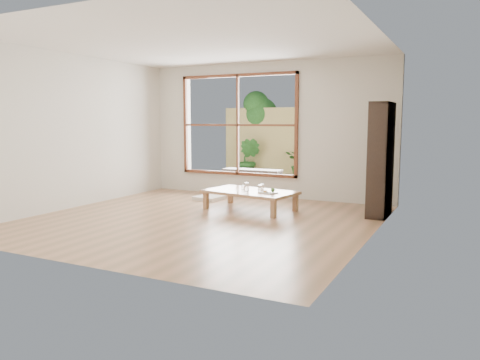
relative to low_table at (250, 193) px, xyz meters
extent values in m
plane|color=#AC7A56|center=(-0.32, -1.03, -0.29)|extent=(5.00, 5.00, 0.00)
cube|color=tan|center=(0.00, 0.00, 0.02)|extent=(1.61, 1.07, 0.05)
cube|color=tan|center=(-0.72, -0.23, -0.15)|extent=(0.09, 0.09, 0.28)
cube|color=tan|center=(-0.61, 0.45, -0.15)|extent=(0.09, 0.09, 0.28)
cube|color=tan|center=(0.61, -0.45, -0.15)|extent=(0.09, 0.09, 0.28)
cube|color=tan|center=(0.72, 0.23, -0.15)|extent=(0.09, 0.09, 0.28)
cube|color=white|center=(-1.13, 0.59, -0.25)|extent=(0.52, 0.52, 0.07)
cube|color=#2E2019|center=(2.02, 0.49, 0.60)|extent=(0.28, 0.80, 1.77)
cylinder|color=silver|center=(-0.03, -0.08, 0.11)|extent=(0.08, 0.08, 0.14)
cylinder|color=silver|center=(0.17, 0.03, 0.09)|extent=(0.07, 0.07, 0.10)
cylinder|color=silver|center=(0.13, 0.17, 0.09)|extent=(0.07, 0.07, 0.10)
cylinder|color=silver|center=(-0.16, 0.06, 0.08)|extent=(0.06, 0.06, 0.07)
cube|color=white|center=(0.37, -0.12, 0.05)|extent=(0.31, 0.25, 0.02)
sphere|color=#3D6528|center=(0.44, -0.08, 0.09)|extent=(0.07, 0.07, 0.07)
cube|color=orange|center=(0.35, -0.16, 0.07)|extent=(0.06, 0.05, 0.02)
cube|color=beige|center=(0.31, -0.09, 0.07)|extent=(0.07, 0.06, 0.02)
cylinder|color=silver|center=(0.40, -0.18, 0.06)|extent=(0.15, 0.05, 0.01)
cube|color=#352C26|center=(-0.92, 2.53, -0.29)|extent=(2.80, 2.00, 0.05)
cube|color=#2E2019|center=(-0.99, 2.22, 0.12)|extent=(1.31, 0.42, 0.05)
cube|color=#2E2019|center=(-1.60, 2.06, -0.08)|extent=(0.06, 0.06, 0.36)
cube|color=#2E2019|center=(-1.60, 2.36, -0.08)|extent=(0.06, 0.06, 0.36)
cube|color=#2E2019|center=(-0.38, 2.09, -0.08)|extent=(0.06, 0.06, 0.36)
cube|color=#2E2019|center=(-0.39, 2.39, -0.08)|extent=(0.06, 0.06, 0.36)
cube|color=tan|center=(-0.92, 3.53, 0.61)|extent=(2.80, 0.06, 1.80)
imported|color=#286625|center=(-0.14, 3.33, 0.23)|extent=(0.94, 0.84, 0.98)
imported|color=#286625|center=(-1.58, 3.27, 0.26)|extent=(0.62, 0.52, 1.04)
cylinder|color=#4C3D2D|center=(-1.62, 3.83, 0.51)|extent=(0.14, 0.14, 1.60)
sphere|color=#286625|center=(-1.50, 3.83, 1.36)|extent=(0.84, 0.84, 0.84)
sphere|color=#286625|center=(-1.77, 3.91, 1.16)|extent=(0.70, 0.70, 0.70)
sphere|color=#286625|center=(-1.59, 3.73, 1.61)|extent=(0.64, 0.64, 0.64)
camera|label=1|loc=(3.27, -6.98, 1.19)|focal=35.00mm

